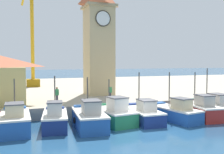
{
  "coord_description": "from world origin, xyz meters",
  "views": [
    {
      "loc": [
        -8.97,
        -16.93,
        5.08
      ],
      "look_at": [
        0.29,
        8.05,
        3.5
      ],
      "focal_mm": 42.0,
      "sensor_mm": 36.0,
      "label": 1
    }
  ],
  "objects_px": {
    "fishing_boat_left_outer": "(15,121)",
    "fishing_boat_left_inner": "(55,119)",
    "fishing_boat_far_right": "(212,107)",
    "fishing_boat_mid_left": "(89,118)",
    "clock_tower": "(99,35)",
    "port_crane_near": "(32,44)",
    "fishing_boat_right_inner": "(174,112)",
    "fishing_boat_mid_right": "(142,114)",
    "fishing_boat_right_outer": "(199,109)",
    "dock_worker_along_quay": "(57,95)",
    "fishing_boat_center": "(113,114)",
    "dock_worker_near_tower": "(110,93)"
  },
  "relations": [
    {
      "from": "fishing_boat_mid_right",
      "to": "clock_tower",
      "type": "height_order",
      "value": "clock_tower"
    },
    {
      "from": "fishing_boat_left_inner",
      "to": "dock_worker_along_quay",
      "type": "distance_m",
      "value": 4.98
    },
    {
      "from": "fishing_boat_mid_right",
      "to": "fishing_boat_right_inner",
      "type": "relative_size",
      "value": 0.97
    },
    {
      "from": "fishing_boat_right_outer",
      "to": "fishing_boat_far_right",
      "type": "height_order",
      "value": "fishing_boat_far_right"
    },
    {
      "from": "clock_tower",
      "to": "dock_worker_near_tower",
      "type": "relative_size",
      "value": 9.33
    },
    {
      "from": "dock_worker_near_tower",
      "to": "dock_worker_along_quay",
      "type": "bearing_deg",
      "value": -177.39
    },
    {
      "from": "fishing_boat_left_outer",
      "to": "fishing_boat_center",
      "type": "xyz_separation_m",
      "value": [
        7.54,
        -0.18,
        -0.01
      ]
    },
    {
      "from": "fishing_boat_far_right",
      "to": "dock_worker_near_tower",
      "type": "distance_m",
      "value": 9.98
    },
    {
      "from": "fishing_boat_right_outer",
      "to": "port_crane_near",
      "type": "bearing_deg",
      "value": 117.58
    },
    {
      "from": "fishing_boat_left_inner",
      "to": "clock_tower",
      "type": "relative_size",
      "value": 0.32
    },
    {
      "from": "fishing_boat_mid_left",
      "to": "fishing_boat_right_outer",
      "type": "bearing_deg",
      "value": 0.21
    },
    {
      "from": "fishing_boat_left_inner",
      "to": "fishing_boat_mid_left",
      "type": "relative_size",
      "value": 0.89
    },
    {
      "from": "port_crane_near",
      "to": "fishing_boat_left_inner",
      "type": "bearing_deg",
      "value": -89.62
    },
    {
      "from": "fishing_boat_left_inner",
      "to": "fishing_boat_far_right",
      "type": "relative_size",
      "value": 0.92
    },
    {
      "from": "fishing_boat_right_outer",
      "to": "dock_worker_near_tower",
      "type": "bearing_deg",
      "value": 137.93
    },
    {
      "from": "fishing_boat_left_outer",
      "to": "fishing_boat_right_inner",
      "type": "relative_size",
      "value": 0.96
    },
    {
      "from": "fishing_boat_left_inner",
      "to": "clock_tower",
      "type": "distance_m",
      "value": 14.49
    },
    {
      "from": "fishing_boat_left_outer",
      "to": "fishing_boat_right_outer",
      "type": "xyz_separation_m",
      "value": [
        15.53,
        -0.92,
        -0.01
      ]
    },
    {
      "from": "fishing_boat_left_inner",
      "to": "fishing_boat_center",
      "type": "distance_m",
      "value": 4.68
    },
    {
      "from": "fishing_boat_center",
      "to": "dock_worker_along_quay",
      "type": "distance_m",
      "value": 6.23
    },
    {
      "from": "fishing_boat_mid_right",
      "to": "fishing_boat_right_outer",
      "type": "height_order",
      "value": "fishing_boat_mid_right"
    },
    {
      "from": "fishing_boat_left_outer",
      "to": "fishing_boat_left_inner",
      "type": "relative_size",
      "value": 1.07
    },
    {
      "from": "fishing_boat_left_inner",
      "to": "fishing_boat_right_outer",
      "type": "height_order",
      "value": "fishing_boat_right_outer"
    },
    {
      "from": "clock_tower",
      "to": "fishing_boat_left_outer",
      "type": "bearing_deg",
      "value": -133.26
    },
    {
      "from": "clock_tower",
      "to": "port_crane_near",
      "type": "relative_size",
      "value": 0.78
    },
    {
      "from": "fishing_boat_center",
      "to": "fishing_boat_left_inner",
      "type": "bearing_deg",
      "value": 179.6
    },
    {
      "from": "fishing_boat_mid_right",
      "to": "dock_worker_along_quay",
      "type": "relative_size",
      "value": 3.2
    },
    {
      "from": "fishing_boat_right_inner",
      "to": "fishing_boat_mid_left",
      "type": "bearing_deg",
      "value": 179.55
    },
    {
      "from": "fishing_boat_left_outer",
      "to": "fishing_boat_right_outer",
      "type": "bearing_deg",
      "value": -3.38
    },
    {
      "from": "fishing_boat_right_inner",
      "to": "fishing_boat_left_outer",
      "type": "bearing_deg",
      "value": 175.51
    },
    {
      "from": "fishing_boat_center",
      "to": "dock_worker_near_tower",
      "type": "relative_size",
      "value": 3.12
    },
    {
      "from": "fishing_boat_center",
      "to": "fishing_boat_right_outer",
      "type": "xyz_separation_m",
      "value": [
        8.0,
        -0.74,
        0.0
      ]
    },
    {
      "from": "fishing_boat_center",
      "to": "fishing_boat_right_inner",
      "type": "xyz_separation_m",
      "value": [
        5.39,
        -0.84,
        -0.06
      ]
    },
    {
      "from": "dock_worker_along_quay",
      "to": "fishing_boat_left_outer",
      "type": "bearing_deg",
      "value": -128.93
    },
    {
      "from": "fishing_boat_center",
      "to": "fishing_boat_right_inner",
      "type": "distance_m",
      "value": 5.45
    },
    {
      "from": "fishing_boat_mid_right",
      "to": "fishing_boat_right_outer",
      "type": "relative_size",
      "value": 0.97
    },
    {
      "from": "fishing_boat_left_inner",
      "to": "dock_worker_along_quay",
      "type": "bearing_deg",
      "value": 79.62
    },
    {
      "from": "fishing_boat_left_outer",
      "to": "fishing_boat_right_inner",
      "type": "bearing_deg",
      "value": -4.49
    },
    {
      "from": "fishing_boat_center",
      "to": "fishing_boat_far_right",
      "type": "relative_size",
      "value": 0.97
    },
    {
      "from": "fishing_boat_center",
      "to": "fishing_boat_mid_right",
      "type": "distance_m",
      "value": 2.55
    },
    {
      "from": "fishing_boat_left_outer",
      "to": "clock_tower",
      "type": "xyz_separation_m",
      "value": [
        9.64,
        10.25,
        7.43
      ]
    },
    {
      "from": "clock_tower",
      "to": "port_crane_near",
      "type": "xyz_separation_m",
      "value": [
        -6.94,
        13.41,
        -0.31
      ]
    },
    {
      "from": "fishing_boat_left_outer",
      "to": "dock_worker_along_quay",
      "type": "relative_size",
      "value": 3.16
    },
    {
      "from": "fishing_boat_left_outer",
      "to": "fishing_boat_left_inner",
      "type": "xyz_separation_m",
      "value": [
        2.86,
        -0.15,
        -0.04
      ]
    },
    {
      "from": "fishing_boat_left_inner",
      "to": "dock_worker_near_tower",
      "type": "height_order",
      "value": "fishing_boat_left_inner"
    },
    {
      "from": "fishing_boat_mid_left",
      "to": "fishing_boat_center",
      "type": "distance_m",
      "value": 2.35
    },
    {
      "from": "fishing_boat_left_inner",
      "to": "fishing_boat_far_right",
      "type": "bearing_deg",
      "value": 0.07
    },
    {
      "from": "fishing_boat_far_right",
      "to": "fishing_boat_mid_left",
      "type": "bearing_deg",
      "value": -176.17
    },
    {
      "from": "fishing_boat_left_inner",
      "to": "fishing_boat_mid_left",
      "type": "bearing_deg",
      "value": -18.18
    },
    {
      "from": "fishing_boat_center",
      "to": "fishing_boat_mid_right",
      "type": "bearing_deg",
      "value": -7.71
    }
  ]
}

